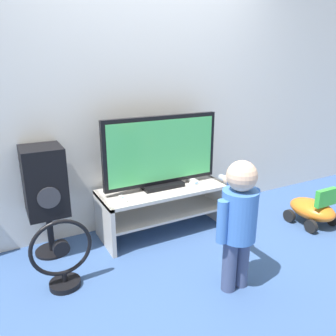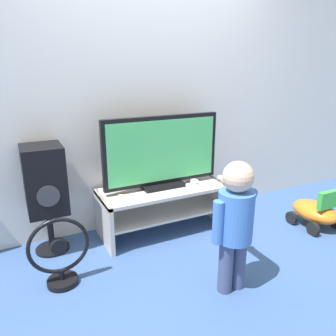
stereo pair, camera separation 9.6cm
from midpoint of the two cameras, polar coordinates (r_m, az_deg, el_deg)
name	(u,v)px [view 1 (the left image)]	position (r m, az deg, el deg)	size (l,w,h in m)	color
ground_plane	(176,241)	(3.02, 0.43, -12.64)	(16.00, 16.00, 0.00)	#38568C
wall_back	(146,89)	(3.13, -4.67, 13.48)	(10.00, 0.06, 2.60)	silver
tv_stand	(163,202)	(3.08, -1.76, -5.93)	(1.18, 0.49, 0.43)	beige
television	(162,153)	(2.95, -2.04, 2.62)	(1.10, 0.20, 0.66)	black
game_console	(192,181)	(3.16, 3.35, -2.21)	(0.05, 0.16, 0.04)	white
remote_primary	(123,199)	(2.78, -8.84, -5.33)	(0.04, 0.13, 0.03)	white
child	(238,216)	(2.25, 10.92, -8.14)	(0.36, 0.52, 0.94)	#3F4C72
speaker_tower	(45,184)	(2.80, -21.62, -2.53)	(0.31, 0.35, 0.92)	black
floor_fan	(62,257)	(2.49, -19.02, -14.52)	(0.43, 0.22, 0.52)	black
ride_on_toy	(313,209)	(3.53, 23.19, -6.61)	(0.36, 0.47, 0.41)	orange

